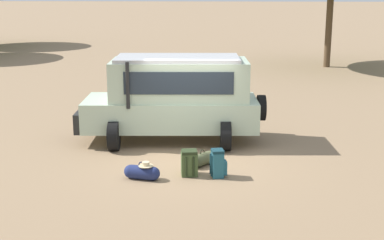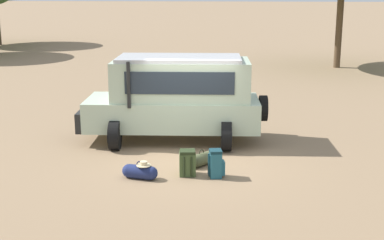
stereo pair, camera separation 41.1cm
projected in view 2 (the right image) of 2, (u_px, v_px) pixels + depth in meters
name	position (u px, v px, depth m)	size (l,w,h in m)	color
ground_plane	(188.00, 160.00, 13.78)	(320.00, 320.00, 0.00)	#8C7051
safari_vehicle	(176.00, 97.00, 15.23)	(5.42, 2.96, 2.44)	#B2C6A8
backpack_beside_front_wheel	(187.00, 163.00, 12.58)	(0.42, 0.47, 0.62)	#42562D
backpack_cluster_center	(216.00, 164.00, 12.45)	(0.42, 0.37, 0.66)	#235B6B
duffel_bag_low_black_case	(140.00, 172.00, 12.38)	(0.86, 0.43, 0.43)	navy
duffel_bag_soft_canvas	(201.00, 159.00, 13.29)	(0.66, 0.74, 0.42)	#4C5133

